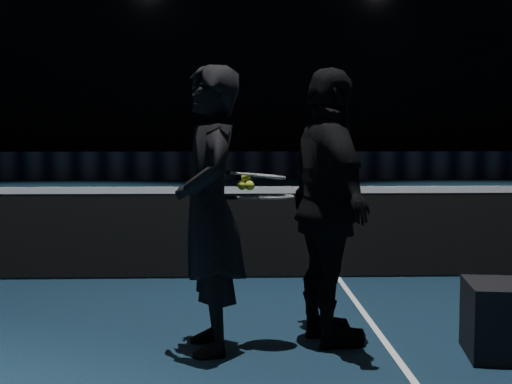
{
  "coord_description": "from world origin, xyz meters",
  "views": [
    {
      "loc": [
        -1.09,
        -7.28,
        1.5
      ],
      "look_at": [
        -0.93,
        -2.38,
        1.09
      ],
      "focal_mm": 50.0,
      "sensor_mm": 36.0,
      "label": 1
    }
  ],
  "objects_px": {
    "player_a": "(210,210)",
    "player_b": "(329,207)",
    "racket_upper": "(266,176)",
    "racket_lower": "(274,197)",
    "tennis_balls": "(246,183)"
  },
  "relations": [
    {
      "from": "player_a",
      "to": "player_b",
      "type": "height_order",
      "value": "same"
    },
    {
      "from": "player_b",
      "to": "racket_upper",
      "type": "bearing_deg",
      "value": 80.38
    },
    {
      "from": "racket_lower",
      "to": "player_b",
      "type": "bearing_deg",
      "value": 0.0
    },
    {
      "from": "player_b",
      "to": "racket_lower",
      "type": "relative_size",
      "value": 2.88
    },
    {
      "from": "racket_lower",
      "to": "racket_upper",
      "type": "xyz_separation_m",
      "value": [
        -0.06,
        0.03,
        0.14
      ]
    },
    {
      "from": "player_b",
      "to": "racket_upper",
      "type": "xyz_separation_m",
      "value": [
        -0.45,
        -0.04,
        0.22
      ]
    },
    {
      "from": "racket_upper",
      "to": "player_a",
      "type": "bearing_deg",
      "value": -178.29
    },
    {
      "from": "racket_upper",
      "to": "tennis_balls",
      "type": "xyz_separation_m",
      "value": [
        -0.14,
        -0.06,
        -0.04
      ]
    },
    {
      "from": "player_a",
      "to": "tennis_balls",
      "type": "xyz_separation_m",
      "value": [
        0.25,
        0.05,
        0.18
      ]
    },
    {
      "from": "player_b",
      "to": "tennis_balls",
      "type": "xyz_separation_m",
      "value": [
        -0.59,
        -0.1,
        0.18
      ]
    },
    {
      "from": "player_b",
      "to": "tennis_balls",
      "type": "distance_m",
      "value": 0.62
    },
    {
      "from": "player_b",
      "to": "player_a",
      "type": "bearing_deg",
      "value": 85.46
    },
    {
      "from": "racket_upper",
      "to": "tennis_balls",
      "type": "relative_size",
      "value": 5.67
    },
    {
      "from": "player_b",
      "to": "racket_upper",
      "type": "distance_m",
      "value": 0.5
    },
    {
      "from": "player_a",
      "to": "tennis_balls",
      "type": "bearing_deg",
      "value": 91.02
    }
  ]
}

